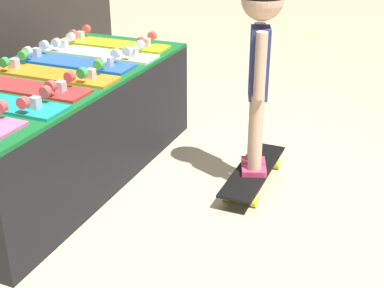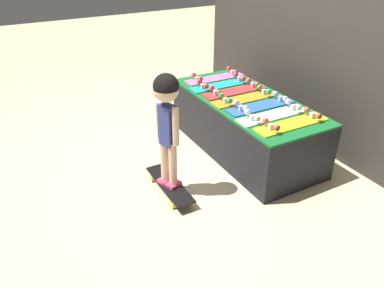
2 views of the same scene
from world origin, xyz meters
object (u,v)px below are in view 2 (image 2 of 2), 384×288
object	(u,v)px
skateboard_teal_on_rack	(221,84)
child	(167,110)
skateboard_blue_on_rack	(261,105)
skateboard_yellow_on_rack	(292,123)
skateboard_orange_on_rack	(245,98)
skateboard_pink_on_rack	(215,78)
skateboard_red_on_rack	(235,90)
skateboard_white_on_rack	(273,114)
skateboard_on_floor	(170,185)

from	to	relation	value
skateboard_teal_on_rack	child	world-z (taller)	child
skateboard_blue_on_rack	skateboard_yellow_on_rack	world-z (taller)	same
skateboard_yellow_on_rack	child	distance (m)	1.14
skateboard_orange_on_rack	child	xyz separation A→B (m)	(0.32, -1.03, 0.21)
skateboard_pink_on_rack	skateboard_red_on_rack	bearing A→B (deg)	-3.67
child	skateboard_pink_on_rack	bearing A→B (deg)	113.41
skateboard_pink_on_rack	skateboard_teal_on_rack	distance (m)	0.23
skateboard_white_on_rack	skateboard_on_floor	size ratio (longest dim) A/B	1.06
skateboard_blue_on_rack	skateboard_yellow_on_rack	xyz separation A→B (m)	(0.45, 0.00, 0.00)
skateboard_red_on_rack	skateboard_on_floor	world-z (taller)	skateboard_red_on_rack
skateboard_red_on_rack	child	world-z (taller)	child
skateboard_blue_on_rack	skateboard_on_floor	world-z (taller)	skateboard_blue_on_rack
skateboard_teal_on_rack	child	size ratio (longest dim) A/B	0.70
skateboard_white_on_rack	skateboard_orange_on_rack	bearing A→B (deg)	179.66
skateboard_yellow_on_rack	skateboard_on_floor	size ratio (longest dim) A/B	1.06
skateboard_orange_on_rack	skateboard_blue_on_rack	bearing A→B (deg)	7.48
skateboard_pink_on_rack	skateboard_blue_on_rack	size ratio (longest dim) A/B	1.00
skateboard_white_on_rack	skateboard_yellow_on_rack	distance (m)	0.23
skateboard_pink_on_rack	skateboard_white_on_rack	size ratio (longest dim) A/B	1.00
skateboard_pink_on_rack	skateboard_blue_on_rack	distance (m)	0.90
skateboard_pink_on_rack	skateboard_red_on_rack	size ratio (longest dim) A/B	1.00
skateboard_pink_on_rack	skateboard_red_on_rack	distance (m)	0.45
skateboard_pink_on_rack	skateboard_on_floor	xyz separation A→B (m)	(0.99, -1.08, -0.54)
skateboard_orange_on_rack	skateboard_yellow_on_rack	world-z (taller)	same
skateboard_blue_on_rack	child	xyz separation A→B (m)	(0.10, -1.06, 0.21)
skateboard_teal_on_rack	skateboard_yellow_on_rack	xyz separation A→B (m)	(1.12, 0.03, 0.00)
skateboard_on_floor	skateboard_red_on_rack	bearing A→B (deg)	117.43
skateboard_blue_on_rack	skateboard_white_on_rack	xyz separation A→B (m)	(0.22, -0.03, 0.00)
child	skateboard_yellow_on_rack	bearing A→B (deg)	52.35
skateboard_teal_on_rack	skateboard_on_floor	xyz separation A→B (m)	(0.77, -1.03, -0.54)
skateboard_on_floor	skateboard_white_on_rack	bearing A→B (deg)	82.90
skateboard_red_on_rack	skateboard_on_floor	xyz separation A→B (m)	(0.55, -1.05, -0.54)
skateboard_red_on_rack	skateboard_on_floor	bearing A→B (deg)	-62.57
skateboard_red_on_rack	skateboard_blue_on_rack	bearing A→B (deg)	0.76
skateboard_red_on_rack	skateboard_yellow_on_rack	size ratio (longest dim) A/B	1.00
skateboard_pink_on_rack	skateboard_yellow_on_rack	distance (m)	1.35
skateboard_teal_on_rack	skateboard_white_on_rack	distance (m)	0.90
skateboard_on_floor	child	world-z (taller)	child
skateboard_teal_on_rack	skateboard_blue_on_rack	distance (m)	0.67
skateboard_red_on_rack	skateboard_orange_on_rack	bearing A→B (deg)	-5.97
skateboard_teal_on_rack	skateboard_on_floor	bearing A→B (deg)	-53.09
skateboard_orange_on_rack	skateboard_yellow_on_rack	bearing A→B (deg)	2.52
skateboard_pink_on_rack	child	world-z (taller)	child
skateboard_teal_on_rack	skateboard_yellow_on_rack	bearing A→B (deg)	1.65
skateboard_red_on_rack	skateboard_white_on_rack	bearing A→B (deg)	-2.23
skateboard_blue_on_rack	skateboard_red_on_rack	bearing A→B (deg)	-179.24
skateboard_teal_on_rack	skateboard_blue_on_rack	xyz separation A→B (m)	(0.67, 0.03, 0.00)
skateboard_red_on_rack	child	xyz separation A→B (m)	(0.55, -1.05, 0.21)
skateboard_pink_on_rack	child	xyz separation A→B (m)	(0.99, -1.08, 0.21)
child	skateboard_on_floor	bearing A→B (deg)	70.77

